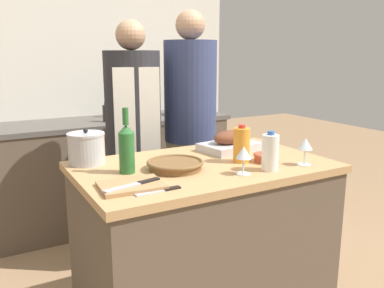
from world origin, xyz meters
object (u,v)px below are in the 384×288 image
at_px(stand_mixer, 177,101).
at_px(cutting_board, 132,186).
at_px(knife_chef, 135,184).
at_px(person_cook_aproned, 134,135).
at_px(juice_jug, 242,145).
at_px(wine_glass_left, 244,154).
at_px(stock_pot, 87,148).
at_px(mixing_bowl, 265,157).
at_px(wine_glass_right, 305,145).
at_px(knife_paring, 160,191).
at_px(milk_jug, 270,152).
at_px(condiment_bottle_tall, 157,107).
at_px(condiment_bottle_short, 107,109).
at_px(condiment_bottle_extra, 107,113).
at_px(wicker_basket, 175,165).
at_px(roasting_pan, 230,143).
at_px(person_cook_guest, 190,123).
at_px(wine_bottle_green, 127,148).

bearing_deg(stand_mixer, cutting_board, -122.51).
distance_m(knife_chef, person_cook_aproned, 1.13).
height_order(juice_jug, wine_glass_left, juice_jug).
bearing_deg(stock_pot, mixing_bowl, -27.19).
bearing_deg(mixing_bowl, person_cook_aproned, 110.02).
xyz_separation_m(cutting_board, wine_glass_right, (0.90, -0.09, 0.09)).
bearing_deg(person_cook_aproned, knife_paring, -93.79).
distance_m(milk_jug, knife_paring, 0.60).
bearing_deg(condiment_bottle_tall, condiment_bottle_short, 175.17).
bearing_deg(condiment_bottle_tall, knife_chef, -116.71).
xyz_separation_m(milk_jug, condiment_bottle_extra, (-0.24, 1.80, -0.02)).
xyz_separation_m(stand_mixer, person_cook_aproned, (-0.72, -0.75, -0.12)).
xyz_separation_m(wicker_basket, wine_glass_left, (0.24, -0.23, 0.07)).
distance_m(roasting_pan, knife_paring, 0.81).
xyz_separation_m(condiment_bottle_extra, person_cook_guest, (0.41, -0.70, -0.01)).
distance_m(wine_glass_right, knife_paring, 0.82).
relative_size(cutting_board, mixing_bowl, 2.23).
relative_size(condiment_bottle_extra, person_cook_guest, 0.09).
xyz_separation_m(mixing_bowl, wine_glass_left, (-0.23, -0.12, 0.07)).
distance_m(roasting_pan, mixing_bowl, 0.30).
distance_m(wicker_basket, knife_paring, 0.33).
height_order(juice_jug, condiment_bottle_tall, juice_jug).
height_order(mixing_bowl, condiment_bottle_tall, condiment_bottle_tall).
bearing_deg(juice_jug, wine_glass_right, -39.83).
relative_size(juice_jug, condiment_bottle_short, 1.26).
bearing_deg(wicker_basket, stock_pot, 137.45).
xyz_separation_m(wine_glass_left, condiment_bottle_short, (-0.00, 2.04, -0.03)).
distance_m(roasting_pan, stock_pot, 0.81).
distance_m(wicker_basket, knife_chef, 0.34).
distance_m(cutting_board, condiment_bottle_short, 2.04).
xyz_separation_m(wine_glass_right, person_cook_guest, (-0.05, 1.10, -0.05)).
relative_size(wicker_basket, cutting_board, 0.99).
height_order(cutting_board, knife_paring, cutting_board).
distance_m(stand_mixer, condiment_bottle_extra, 0.70).
height_order(condiment_bottle_short, person_cook_aproned, person_cook_aproned).
xyz_separation_m(stock_pot, knife_chef, (0.06, -0.50, -0.06)).
xyz_separation_m(mixing_bowl, condiment_bottle_short, (-0.24, 1.92, 0.04)).
bearing_deg(condiment_bottle_short, condiment_bottle_tall, -4.83).
bearing_deg(condiment_bottle_tall, cutting_board, -117.12).
distance_m(wine_bottle_green, condiment_bottle_tall, 1.95).
height_order(milk_jug, condiment_bottle_tall, milk_jug).
bearing_deg(person_cook_guest, condiment_bottle_short, 89.87).
xyz_separation_m(stock_pot, mixing_bowl, (0.82, -0.42, -0.06)).
bearing_deg(juice_jug, wicker_basket, 173.55).
relative_size(wicker_basket, condiment_bottle_short, 1.79).
xyz_separation_m(milk_jug, wine_glass_right, (0.22, -0.01, 0.01)).
bearing_deg(wicker_basket, juice_jug, -6.45).
bearing_deg(stand_mixer, milk_jug, -103.66).
bearing_deg(wine_bottle_green, milk_jug, -25.75).
bearing_deg(mixing_bowl, stock_pot, 152.81).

